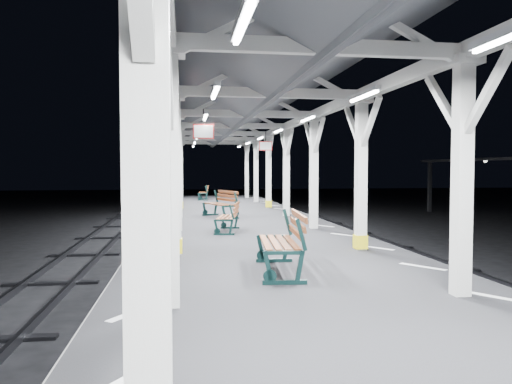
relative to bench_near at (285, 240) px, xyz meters
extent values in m
plane|color=black|center=(0.11, 0.10, -1.55)|extent=(120.00, 120.00, 0.00)
cube|color=black|center=(0.11, 0.10, -1.05)|extent=(6.00, 50.00, 1.00)
cube|color=silver|center=(-2.34, 0.10, -0.55)|extent=(1.00, 48.00, 0.01)
cube|color=silver|center=(2.56, 0.10, -0.55)|extent=(1.00, 48.00, 0.01)
cube|color=#2D2D33|center=(-4.34, 0.10, -1.47)|extent=(0.08, 60.00, 0.16)
cube|color=silver|center=(-1.89, -5.90, 1.05)|extent=(0.22, 0.22, 3.20)
cube|color=silver|center=(-1.89, -5.35, 2.20)|extent=(0.10, 0.99, 0.99)
cube|color=silver|center=(-1.89, -1.90, 1.05)|extent=(0.22, 0.22, 3.20)
cube|color=silver|center=(-1.89, -1.90, 2.71)|extent=(0.40, 0.40, 0.12)
cube|color=silver|center=(-1.89, -1.35, 2.20)|extent=(0.10, 0.99, 0.99)
cube|color=silver|center=(-1.89, -2.45, 2.20)|extent=(0.10, 0.99, 0.99)
cube|color=silver|center=(-1.89, 2.10, 1.05)|extent=(0.22, 0.22, 3.20)
cube|color=silver|center=(-1.89, 2.10, 2.71)|extent=(0.40, 0.40, 0.12)
cube|color=yellow|center=(-1.89, 2.10, -0.37)|extent=(0.26, 0.26, 0.30)
cube|color=silver|center=(-1.89, 2.65, 2.20)|extent=(0.10, 0.99, 0.99)
cube|color=silver|center=(-1.89, 1.55, 2.20)|extent=(0.10, 0.99, 0.99)
cube|color=silver|center=(-1.89, 6.10, 1.05)|extent=(0.22, 0.22, 3.20)
cube|color=silver|center=(-1.89, 6.10, 2.71)|extent=(0.40, 0.40, 0.12)
cube|color=silver|center=(-1.89, 6.65, 2.20)|extent=(0.10, 0.99, 0.99)
cube|color=silver|center=(-1.89, 5.55, 2.20)|extent=(0.10, 0.99, 0.99)
cube|color=silver|center=(-1.89, 10.10, 1.05)|extent=(0.22, 0.22, 3.20)
cube|color=silver|center=(-1.89, 10.10, 2.71)|extent=(0.40, 0.40, 0.12)
cube|color=silver|center=(-1.89, 10.65, 2.20)|extent=(0.10, 0.99, 0.99)
cube|color=silver|center=(-1.89, 9.55, 2.20)|extent=(0.10, 0.99, 0.99)
cube|color=silver|center=(-1.89, 14.10, 1.05)|extent=(0.22, 0.22, 3.20)
cube|color=silver|center=(-1.89, 14.10, 2.71)|extent=(0.40, 0.40, 0.12)
cube|color=yellow|center=(-1.89, 14.10, -0.37)|extent=(0.26, 0.26, 0.30)
cube|color=silver|center=(-1.89, 14.65, 2.20)|extent=(0.10, 0.99, 0.99)
cube|color=silver|center=(-1.89, 13.55, 2.20)|extent=(0.10, 0.99, 0.99)
cube|color=silver|center=(-1.89, 18.10, 1.05)|extent=(0.22, 0.22, 3.20)
cube|color=silver|center=(-1.89, 18.10, 2.71)|extent=(0.40, 0.40, 0.12)
cube|color=silver|center=(-1.89, 18.65, 2.20)|extent=(0.10, 0.99, 0.99)
cube|color=silver|center=(-1.89, 17.55, 2.20)|extent=(0.10, 0.99, 0.99)
cube|color=silver|center=(-1.89, 22.10, 1.05)|extent=(0.22, 0.22, 3.20)
cube|color=silver|center=(-1.89, 22.10, 2.71)|extent=(0.40, 0.40, 0.12)
cube|color=silver|center=(-1.89, 22.65, 2.20)|extent=(0.10, 0.99, 0.99)
cube|color=silver|center=(-1.89, 21.55, 2.20)|extent=(0.10, 0.99, 0.99)
cube|color=silver|center=(2.11, -1.90, 1.05)|extent=(0.22, 0.22, 3.20)
cube|color=silver|center=(2.11, -1.90, 2.71)|extent=(0.40, 0.40, 0.12)
cube|color=silver|center=(2.11, -1.35, 2.20)|extent=(0.10, 0.99, 0.99)
cube|color=silver|center=(2.11, -2.45, 2.20)|extent=(0.10, 0.99, 0.99)
cube|color=silver|center=(2.11, 2.10, 1.05)|extent=(0.22, 0.22, 3.20)
cube|color=silver|center=(2.11, 2.10, 2.71)|extent=(0.40, 0.40, 0.12)
cube|color=yellow|center=(2.11, 2.10, -0.37)|extent=(0.26, 0.26, 0.30)
cube|color=silver|center=(2.11, 2.65, 2.20)|extent=(0.10, 0.99, 0.99)
cube|color=silver|center=(2.11, 1.55, 2.20)|extent=(0.10, 0.99, 0.99)
cube|color=silver|center=(2.11, 6.10, 1.05)|extent=(0.22, 0.22, 3.20)
cube|color=silver|center=(2.11, 6.10, 2.71)|extent=(0.40, 0.40, 0.12)
cube|color=silver|center=(2.11, 6.65, 2.20)|extent=(0.10, 0.99, 0.99)
cube|color=silver|center=(2.11, 5.55, 2.20)|extent=(0.10, 0.99, 0.99)
cube|color=silver|center=(2.11, 10.10, 1.05)|extent=(0.22, 0.22, 3.20)
cube|color=silver|center=(2.11, 10.10, 2.71)|extent=(0.40, 0.40, 0.12)
cube|color=silver|center=(2.11, 10.65, 2.20)|extent=(0.10, 0.99, 0.99)
cube|color=silver|center=(2.11, 9.55, 2.20)|extent=(0.10, 0.99, 0.99)
cube|color=silver|center=(2.11, 14.10, 1.05)|extent=(0.22, 0.22, 3.20)
cube|color=silver|center=(2.11, 14.10, 2.71)|extent=(0.40, 0.40, 0.12)
cube|color=yellow|center=(2.11, 14.10, -0.37)|extent=(0.26, 0.26, 0.30)
cube|color=silver|center=(2.11, 14.65, 2.20)|extent=(0.10, 0.99, 0.99)
cube|color=silver|center=(2.11, 13.55, 2.20)|extent=(0.10, 0.99, 0.99)
cube|color=silver|center=(2.11, 18.10, 1.05)|extent=(0.22, 0.22, 3.20)
cube|color=silver|center=(2.11, 18.10, 2.71)|extent=(0.40, 0.40, 0.12)
cube|color=silver|center=(2.11, 18.65, 2.20)|extent=(0.10, 0.99, 0.99)
cube|color=silver|center=(2.11, 17.55, 2.20)|extent=(0.10, 0.99, 0.99)
cube|color=silver|center=(2.11, 22.10, 1.05)|extent=(0.22, 0.22, 3.20)
cube|color=silver|center=(2.11, 22.10, 2.71)|extent=(0.40, 0.40, 0.12)
cube|color=silver|center=(2.11, 22.65, 2.20)|extent=(0.10, 0.99, 0.99)
cube|color=silver|center=(2.11, 21.55, 2.20)|extent=(0.10, 0.99, 0.99)
cube|color=silver|center=(-1.89, 0.10, 2.83)|extent=(0.18, 48.00, 0.24)
cube|color=silver|center=(2.11, 0.10, 2.83)|extent=(0.18, 48.00, 0.24)
cube|color=silver|center=(0.11, -1.90, 2.83)|extent=(4.20, 0.14, 0.20)
cube|color=silver|center=(0.11, 2.10, 2.83)|extent=(4.20, 0.14, 0.20)
cube|color=silver|center=(0.11, 6.10, 2.83)|extent=(4.20, 0.14, 0.20)
cube|color=silver|center=(0.11, 10.10, 2.83)|extent=(4.20, 0.14, 0.20)
cube|color=silver|center=(0.11, 14.10, 2.83)|extent=(4.20, 0.14, 0.20)
cube|color=silver|center=(0.11, 18.10, 2.83)|extent=(4.20, 0.14, 0.20)
cube|color=silver|center=(0.11, 22.10, 2.83)|extent=(4.20, 0.14, 0.20)
cube|color=silver|center=(0.11, 0.10, 3.75)|extent=(0.16, 48.00, 0.20)
cube|color=#4A4D51|center=(-1.19, 0.10, 3.37)|extent=(2.80, 49.00, 1.45)
cube|color=#4A4D51|center=(1.41, 0.10, 3.37)|extent=(2.80, 49.00, 1.45)
cube|color=silver|center=(-1.19, -3.90, 2.55)|extent=(0.10, 1.35, 0.08)
cube|color=white|center=(-1.19, -3.90, 2.50)|extent=(0.05, 1.25, 0.05)
cube|color=silver|center=(-1.19, 0.10, 2.55)|extent=(0.10, 1.35, 0.08)
cube|color=white|center=(-1.19, 0.10, 2.50)|extent=(0.05, 1.25, 0.05)
cube|color=silver|center=(-1.19, 4.10, 2.55)|extent=(0.10, 1.35, 0.08)
cube|color=white|center=(-1.19, 4.10, 2.50)|extent=(0.05, 1.25, 0.05)
cube|color=silver|center=(-1.19, 8.10, 2.55)|extent=(0.10, 1.35, 0.08)
cube|color=white|center=(-1.19, 8.10, 2.50)|extent=(0.05, 1.25, 0.05)
cube|color=silver|center=(-1.19, 12.10, 2.55)|extent=(0.10, 1.35, 0.08)
cube|color=white|center=(-1.19, 12.10, 2.50)|extent=(0.05, 1.25, 0.05)
cube|color=silver|center=(-1.19, 16.10, 2.55)|extent=(0.10, 1.35, 0.08)
cube|color=white|center=(-1.19, 16.10, 2.50)|extent=(0.05, 1.25, 0.05)
cube|color=silver|center=(-1.19, 20.10, 2.55)|extent=(0.10, 1.35, 0.08)
cube|color=white|center=(-1.19, 20.10, 2.50)|extent=(0.05, 1.25, 0.05)
cube|color=silver|center=(1.41, -3.90, 2.55)|extent=(0.10, 1.35, 0.08)
cube|color=white|center=(1.41, -3.90, 2.50)|extent=(0.05, 1.25, 0.05)
cube|color=silver|center=(1.41, 0.10, 2.55)|extent=(0.10, 1.35, 0.08)
cube|color=white|center=(1.41, 0.10, 2.50)|extent=(0.05, 1.25, 0.05)
cube|color=silver|center=(1.41, 4.10, 2.55)|extent=(0.10, 1.35, 0.08)
cube|color=white|center=(1.41, 4.10, 2.50)|extent=(0.05, 1.25, 0.05)
cube|color=silver|center=(1.41, 8.10, 2.55)|extent=(0.10, 1.35, 0.08)
cube|color=white|center=(1.41, 8.10, 2.50)|extent=(0.05, 1.25, 0.05)
cube|color=silver|center=(1.41, 12.10, 2.55)|extent=(0.10, 1.35, 0.08)
cube|color=white|center=(1.41, 12.10, 2.50)|extent=(0.05, 1.25, 0.05)
cube|color=silver|center=(1.41, 16.10, 2.55)|extent=(0.10, 1.35, 0.08)
cube|color=white|center=(1.41, 16.10, 2.50)|extent=(0.05, 1.25, 0.05)
cube|color=silver|center=(1.41, 20.10, 2.55)|extent=(0.10, 1.35, 0.08)
cube|color=white|center=(1.41, 20.10, 2.50)|extent=(0.05, 1.25, 0.05)
cylinder|color=black|center=(-1.25, 3.56, 2.47)|extent=(0.02, 0.02, 0.36)
cube|color=red|center=(-1.25, 3.56, 2.11)|extent=(0.50, 0.03, 0.35)
cube|color=white|center=(-1.25, 3.56, 2.11)|extent=(0.44, 0.04, 0.29)
cylinder|color=black|center=(1.40, 10.63, 2.47)|extent=(0.02, 0.02, 0.36)
cube|color=red|center=(1.40, 10.63, 2.11)|extent=(0.50, 0.03, 0.35)
cube|color=white|center=(1.40, 10.63, 2.11)|extent=(0.44, 0.05, 0.29)
cube|color=black|center=(14.11, 22.10, 0.10)|extent=(0.20, 0.20, 3.30)
sphere|color=silver|center=(14.11, 16.10, 1.67)|extent=(0.20, 0.20, 0.20)
sphere|color=silver|center=(14.11, 22.10, 1.67)|extent=(0.20, 0.20, 0.20)
cube|color=black|center=(-0.19, -0.90, -0.52)|extent=(0.69, 0.13, 0.07)
cube|color=black|center=(-0.44, -0.88, -0.29)|extent=(0.18, 0.07, 0.53)
cube|color=black|center=(0.04, -0.93, -0.29)|extent=(0.16, 0.07, 0.53)
cube|color=black|center=(0.06, -0.93, 0.22)|extent=(0.19, 0.07, 0.50)
cube|color=black|center=(-0.03, 0.92, -0.52)|extent=(0.69, 0.13, 0.07)
cube|color=black|center=(-0.28, 0.95, -0.29)|extent=(0.18, 0.07, 0.53)
cube|color=black|center=(0.20, 0.90, -0.29)|extent=(0.16, 0.07, 0.53)
cube|color=black|center=(0.23, 0.90, 0.22)|extent=(0.19, 0.07, 0.50)
cube|color=#602F16|center=(-0.34, 0.03, -0.03)|extent=(0.26, 1.75, 0.04)
cube|color=#602F16|center=(-0.19, 0.02, -0.03)|extent=(0.26, 1.75, 0.04)
cube|color=#602F16|center=(-0.04, 0.00, -0.03)|extent=(0.26, 1.75, 0.04)
cube|color=#602F16|center=(0.11, -0.01, -0.03)|extent=(0.26, 1.75, 0.04)
cube|color=#602F16|center=(0.19, -0.02, 0.13)|extent=(0.22, 1.74, 0.11)
cube|color=#602F16|center=(0.21, -0.02, 0.28)|extent=(0.22, 1.74, 0.11)
cube|color=#602F16|center=(0.23, -0.02, 0.43)|extent=(0.22, 1.74, 0.11)
cube|color=black|center=(-0.66, 4.93, -0.52)|extent=(0.56, 0.17, 0.06)
cube|color=black|center=(-0.86, 4.97, -0.34)|extent=(0.15, 0.07, 0.43)
cube|color=black|center=(-0.48, 4.90, -0.34)|extent=(0.14, 0.07, 0.43)
cube|color=black|center=(-0.46, 4.89, 0.08)|extent=(0.16, 0.08, 0.41)
cube|color=black|center=(-0.37, 6.40, -0.52)|extent=(0.56, 0.17, 0.06)
cube|color=black|center=(-0.57, 6.44, -0.34)|extent=(0.15, 0.07, 0.43)
cube|color=black|center=(-0.18, 6.36, -0.34)|extent=(0.14, 0.07, 0.43)
cube|color=black|center=(-0.16, 6.36, 0.08)|extent=(0.16, 0.08, 0.41)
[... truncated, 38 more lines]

